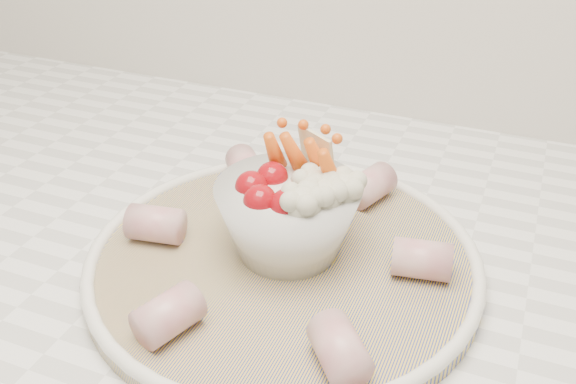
% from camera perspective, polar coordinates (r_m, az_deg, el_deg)
% --- Properties ---
extents(serving_platter, '(0.36, 0.36, 0.02)m').
position_cam_1_polar(serving_platter, '(0.58, -0.40, -6.04)').
color(serving_platter, navy).
rests_on(serving_platter, kitchen_counter).
extents(veggie_bowl, '(0.13, 0.13, 0.11)m').
position_cam_1_polar(veggie_bowl, '(0.56, 0.27, -1.75)').
color(veggie_bowl, silver).
rests_on(veggie_bowl, serving_platter).
extents(cured_meat_rolls, '(0.29, 0.30, 0.03)m').
position_cam_1_polar(cured_meat_rolls, '(0.57, -0.41, -4.38)').
color(cured_meat_rolls, '#B55260').
rests_on(cured_meat_rolls, serving_platter).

